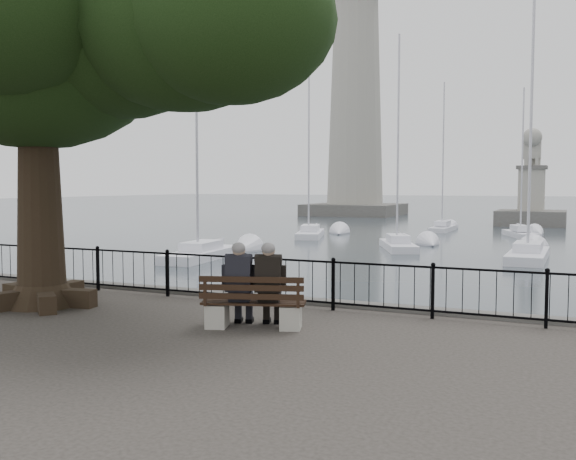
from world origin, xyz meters
The scene contains 14 objects.
harbor centered at (0.00, 3.00, -0.50)m, with size 260.00×260.00×1.20m.
railing centered at (0.00, 2.50, 0.56)m, with size 22.06×0.06×1.00m.
bench centered at (0.28, 0.37, 0.34)m, with size 1.91×1.08×0.97m.
person_left centered at (0.01, 0.40, 0.70)m, with size 0.60×0.83×1.53m.
person_right centered at (0.51, 0.56, 0.70)m, with size 0.60×0.83×1.53m.
tree centered at (-3.96, 0.63, 5.75)m, with size 10.70×7.47×8.74m.
lighthouse centered at (-18.00, 62.00, 12.16)m, with size 10.21×10.21×31.18m.
lion_monument centered at (2.00, 49.94, 1.10)m, with size 5.68×5.68×8.45m.
sailboat_a centered at (-10.75, 16.47, -0.69)m, with size 2.26×6.08×10.88m.
sailboat_b centered at (-3.34, 24.76, -0.65)m, with size 3.32×5.29×11.72m.
sailboat_c centered at (3.49, 22.33, -0.66)m, with size 1.70×5.90×12.09m.
sailboat_e centered at (-10.85, 30.50, -0.64)m, with size 3.08×5.72×12.66m.
sailboat_f centered at (2.15, 36.40, -0.68)m, with size 2.86×4.84×10.16m.
sailboat_h centered at (-3.71, 39.74, -0.64)m, with size 1.33×4.64×11.37m.
Camera 1 is at (5.39, -9.57, 2.53)m, focal length 40.00 mm.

